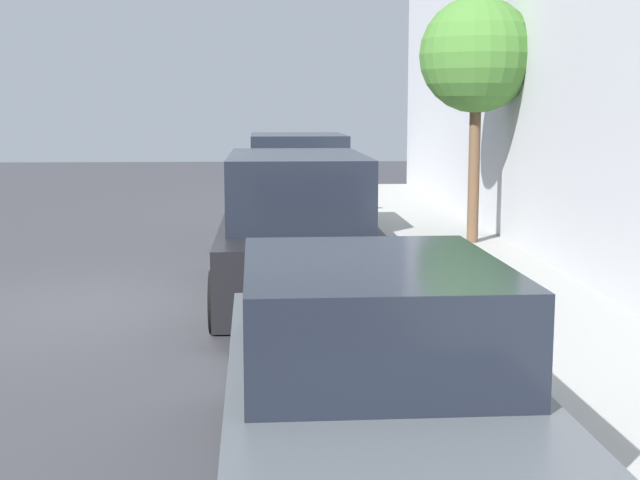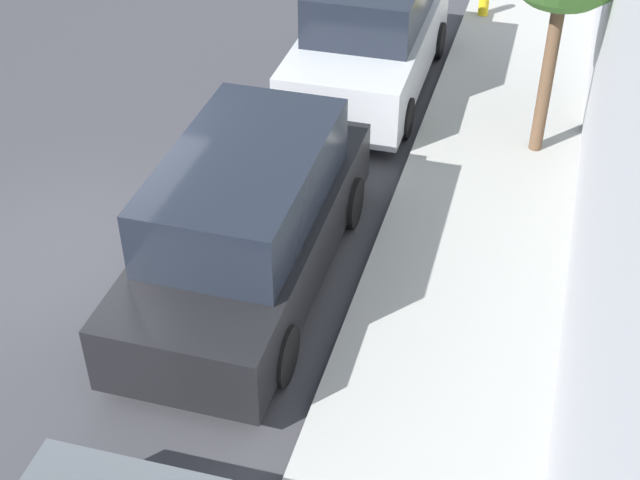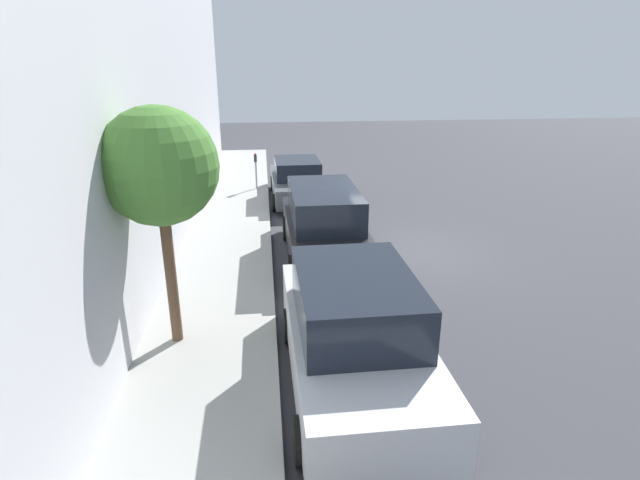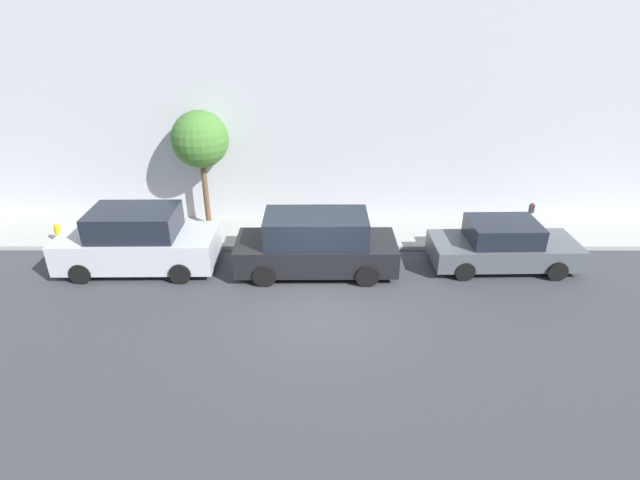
{
  "view_description": "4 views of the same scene",
  "coord_description": "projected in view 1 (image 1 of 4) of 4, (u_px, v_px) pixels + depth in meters",
  "views": [
    {
      "loc": [
        1.8,
        -11.03,
        2.48
      ],
      "look_at": [
        2.35,
        -1.14,
        1.0
      ],
      "focal_mm": 50.0,
      "sensor_mm": 36.0,
      "label": 1
    },
    {
      "loc": [
        5.37,
        -7.98,
        7.26
      ],
      "look_at": [
        3.1,
        -0.07,
        1.0
      ],
      "focal_mm": 50.0,
      "sensor_mm": 36.0,
      "label": 2
    },
    {
      "loc": [
        3.6,
        12.36,
        5.0
      ],
      "look_at": [
        2.38,
        1.47,
        1.0
      ],
      "focal_mm": 28.0,
      "sensor_mm": 36.0,
      "label": 3
    },
    {
      "loc": [
        -11.52,
        0.02,
        7.79
      ],
      "look_at": [
        2.27,
        0.03,
        1.0
      ],
      "focal_mm": 28.0,
      "sensor_mm": 36.0,
      "label": 4
    }
  ],
  "objects": [
    {
      "name": "ground_plane",
      "position": [
        128.0,
        307.0,
        11.16
      ],
      "size": [
        60.0,
        60.0,
        0.0
      ],
      "primitive_type": "plane",
      "color": "#38383D"
    },
    {
      "name": "sidewalk",
      "position": [
        500.0,
        297.0,
        11.41
      ],
      "size": [
        2.47,
        32.0,
        0.15
      ],
      "color": "#9E9E99",
      "rests_on": "ground_plane"
    },
    {
      "name": "parked_sedan_nearest",
      "position": [
        373.0,
        392.0,
        5.54
      ],
      "size": [
        1.92,
        4.53,
        1.54
      ],
      "color": "#4C5156",
      "rests_on": "ground_plane"
    },
    {
      "name": "parked_minivan_second",
      "position": [
        297.0,
        231.0,
        11.29
      ],
      "size": [
        2.02,
        4.91,
        1.9
      ],
      "color": "black",
      "rests_on": "ground_plane"
    },
    {
      "name": "parked_suv_third",
      "position": [
        298.0,
        190.0,
        16.76
      ],
      "size": [
        2.08,
        4.82,
        1.98
      ],
      "color": "#B7BABF",
      "rests_on": "ground_plane"
    },
    {
      "name": "street_tree",
      "position": [
        477.0,
        56.0,
        15.05
      ],
      "size": [
        1.96,
        1.96,
        4.18
      ],
      "color": "brown",
      "rests_on": "sidewalk"
    },
    {
      "name": "fire_hydrant",
      "position": [
        361.0,
        196.0,
        20.16
      ],
      "size": [
        0.2,
        0.2,
        0.69
      ],
      "color": "gold",
      "rests_on": "sidewalk"
    }
  ]
}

